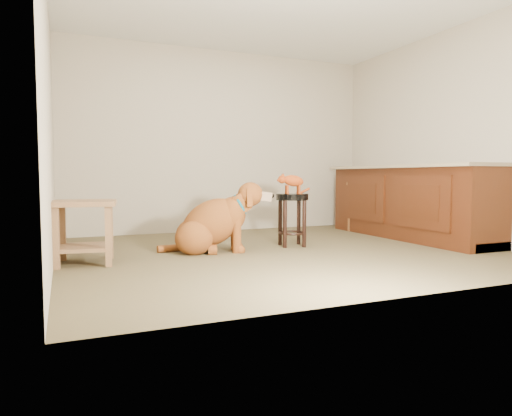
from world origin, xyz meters
name	(u,v)px	position (x,y,z in m)	size (l,w,h in m)	color
floor	(283,251)	(0.00, 0.00, 0.00)	(4.50, 4.00, 0.01)	brown
room_shell	(284,92)	(0.00, 0.00, 1.68)	(4.54, 4.04, 2.62)	#B2A68F
cabinet_run	(408,204)	(1.94, 0.30, 0.44)	(0.70, 2.56, 0.94)	#461F0C
padded_stool	(292,209)	(0.24, 0.27, 0.43)	(0.37, 0.37, 0.60)	black
wood_stool	(365,206)	(1.83, 1.05, 0.37)	(0.40, 0.40, 0.71)	brown
side_table	(84,222)	(-1.98, 0.07, 0.38)	(0.62, 0.62, 0.58)	#88603F
golden_retriever	(213,224)	(-0.71, 0.24, 0.29)	(1.19, 0.70, 0.79)	brown
tabby_kitten	(291,181)	(0.24, 0.27, 0.74)	(0.42, 0.17, 0.26)	#94350E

